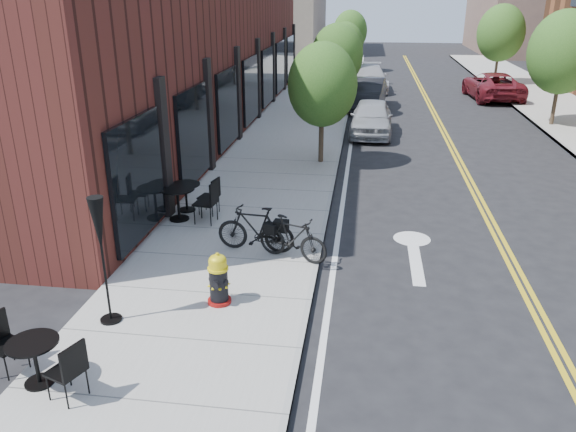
{
  "coord_description": "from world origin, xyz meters",
  "views": [
    {
      "loc": [
        0.8,
        -8.83,
        5.27
      ],
      "look_at": [
        -0.69,
        1.81,
        1.0
      ],
      "focal_mm": 35.0,
      "sensor_mm": 36.0,
      "label": 1
    }
  ],
  "objects_px": {
    "parked_car_far": "(492,86)",
    "bistro_set_b": "(178,199)",
    "parked_car_b": "(367,94)",
    "bicycle_left": "(256,229)",
    "patio_umbrella": "(100,234)",
    "bicycle_right": "(293,238)",
    "parked_car_a": "(371,118)",
    "bistro_set_c": "(186,193)",
    "bistro_set_a": "(35,356)",
    "fire_hydrant": "(218,279)",
    "parked_car_c": "(369,78)"
  },
  "relations": [
    {
      "from": "fire_hydrant",
      "to": "parked_car_b",
      "type": "height_order",
      "value": "parked_car_b"
    },
    {
      "from": "fire_hydrant",
      "to": "bistro_set_a",
      "type": "distance_m",
      "value": 3.21
    },
    {
      "from": "fire_hydrant",
      "to": "patio_umbrella",
      "type": "relative_size",
      "value": 0.44
    },
    {
      "from": "parked_car_a",
      "to": "parked_car_c",
      "type": "distance_m",
      "value": 11.18
    },
    {
      "from": "parked_car_far",
      "to": "fire_hydrant",
      "type": "bearing_deg",
      "value": 64.18
    },
    {
      "from": "bistro_set_a",
      "to": "bistro_set_c",
      "type": "height_order",
      "value": "bistro_set_c"
    },
    {
      "from": "bistro_set_b",
      "to": "bistro_set_c",
      "type": "bearing_deg",
      "value": 97.05
    },
    {
      "from": "fire_hydrant",
      "to": "bistro_set_c",
      "type": "xyz_separation_m",
      "value": [
        -1.97,
        4.36,
        0.01
      ]
    },
    {
      "from": "patio_umbrella",
      "to": "parked_car_c",
      "type": "relative_size",
      "value": 0.45
    },
    {
      "from": "bistro_set_a",
      "to": "parked_car_far",
      "type": "xyz_separation_m",
      "value": [
        11.0,
        25.51,
        0.14
      ]
    },
    {
      "from": "bistro_set_b",
      "to": "parked_car_c",
      "type": "height_order",
      "value": "parked_car_c"
    },
    {
      "from": "bistro_set_c",
      "to": "patio_umbrella",
      "type": "xyz_separation_m",
      "value": [
        0.3,
        -5.19,
        1.12
      ]
    },
    {
      "from": "bistro_set_c",
      "to": "parked_car_a",
      "type": "xyz_separation_m",
      "value": [
        4.63,
        9.49,
        0.1
      ]
    },
    {
      "from": "bicycle_right",
      "to": "bistro_set_a",
      "type": "xyz_separation_m",
      "value": [
        -3.04,
        -4.47,
        -0.02
      ]
    },
    {
      "from": "fire_hydrant",
      "to": "bistro_set_b",
      "type": "bearing_deg",
      "value": 141.59
    },
    {
      "from": "bicycle_right",
      "to": "parked_car_c",
      "type": "bearing_deg",
      "value": 16.95
    },
    {
      "from": "patio_umbrella",
      "to": "parked_car_far",
      "type": "bearing_deg",
      "value": 65.79
    },
    {
      "from": "bistro_set_c",
      "to": "bicycle_left",
      "type": "bearing_deg",
      "value": -32.36
    },
    {
      "from": "bicycle_right",
      "to": "bistro_set_c",
      "type": "height_order",
      "value": "bicycle_right"
    },
    {
      "from": "bistro_set_a",
      "to": "parked_car_b",
      "type": "bearing_deg",
      "value": 99.5
    },
    {
      "from": "bicycle_left",
      "to": "parked_car_b",
      "type": "xyz_separation_m",
      "value": [
        2.19,
        16.98,
        0.1
      ]
    },
    {
      "from": "patio_umbrella",
      "to": "bicycle_right",
      "type": "bearing_deg",
      "value": 45.3
    },
    {
      "from": "parked_car_c",
      "to": "parked_car_far",
      "type": "bearing_deg",
      "value": -21.44
    },
    {
      "from": "patio_umbrella",
      "to": "parked_car_far",
      "type": "distance_m",
      "value": 26.12
    },
    {
      "from": "parked_car_a",
      "to": "bistro_set_b",
      "type": "bearing_deg",
      "value": -112.99
    },
    {
      "from": "patio_umbrella",
      "to": "parked_car_c",
      "type": "distance_m",
      "value": 26.22
    },
    {
      "from": "bistro_set_a",
      "to": "bicycle_left",
      "type": "bearing_deg",
      "value": 86.11
    },
    {
      "from": "patio_umbrella",
      "to": "parked_car_a",
      "type": "relative_size",
      "value": 0.55
    },
    {
      "from": "parked_car_a",
      "to": "parked_car_b",
      "type": "distance_m",
      "value": 5.36
    },
    {
      "from": "parked_car_far",
      "to": "bistro_set_b",
      "type": "bearing_deg",
      "value": 55.86
    },
    {
      "from": "parked_car_b",
      "to": "bicycle_right",
      "type": "bearing_deg",
      "value": -88.75
    },
    {
      "from": "bistro_set_c",
      "to": "patio_umbrella",
      "type": "distance_m",
      "value": 5.32
    },
    {
      "from": "bistro_set_a",
      "to": "parked_car_b",
      "type": "distance_m",
      "value": 22.18
    },
    {
      "from": "parked_car_b",
      "to": "parked_car_far",
      "type": "distance_m",
      "value": 7.6
    },
    {
      "from": "fire_hydrant",
      "to": "parked_car_b",
      "type": "bearing_deg",
      "value": 106.58
    },
    {
      "from": "parked_car_a",
      "to": "parked_car_b",
      "type": "relative_size",
      "value": 0.91
    },
    {
      "from": "bistro_set_c",
      "to": "parked_car_b",
      "type": "xyz_separation_m",
      "value": [
        4.4,
        14.85,
        0.14
      ]
    },
    {
      "from": "bistro_set_a",
      "to": "fire_hydrant",
      "type": "bearing_deg",
      "value": 73.07
    },
    {
      "from": "bicycle_right",
      "to": "parked_car_a",
      "type": "bearing_deg",
      "value": 12.94
    },
    {
      "from": "bicycle_left",
      "to": "patio_umbrella",
      "type": "bearing_deg",
      "value": -26.3
    },
    {
      "from": "parked_car_c",
      "to": "parked_car_far",
      "type": "xyz_separation_m",
      "value": [
        6.52,
        -2.06,
        -0.0
      ]
    },
    {
      "from": "fire_hydrant",
      "to": "bistro_set_a",
      "type": "bearing_deg",
      "value": -104.08
    },
    {
      "from": "bistro_set_b",
      "to": "parked_car_c",
      "type": "distance_m",
      "value": 21.76
    },
    {
      "from": "parked_car_c",
      "to": "bistro_set_c",
      "type": "bearing_deg",
      "value": -106.13
    },
    {
      "from": "parked_car_a",
      "to": "parked_car_c",
      "type": "bearing_deg",
      "value": 92.33
    },
    {
      "from": "bicycle_right",
      "to": "parked_car_c",
      "type": "xyz_separation_m",
      "value": [
        1.45,
        23.09,
        0.12
      ]
    },
    {
      "from": "bistro_set_b",
      "to": "parked_car_b",
      "type": "bearing_deg",
      "value": 81.17
    },
    {
      "from": "patio_umbrella",
      "to": "parked_car_b",
      "type": "distance_m",
      "value": 20.48
    },
    {
      "from": "parked_car_a",
      "to": "parked_car_far",
      "type": "bearing_deg",
      "value": 56.65
    },
    {
      "from": "patio_umbrella",
      "to": "bistro_set_c",
      "type": "bearing_deg",
      "value": 93.3
    }
  ]
}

